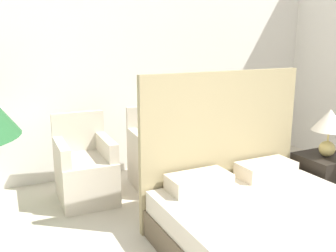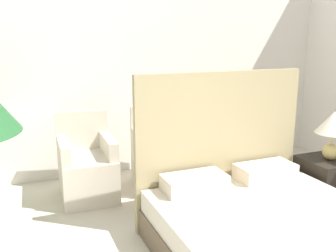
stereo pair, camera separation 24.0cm
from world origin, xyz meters
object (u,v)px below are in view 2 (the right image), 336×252
bed (277,235)px  armchair_near_window_right (160,161)px  armchair_near_window_left (87,171)px  table_lamp (333,126)px  nightstand (326,184)px

bed → armchair_near_window_right: bearing=97.0°
armchair_near_window_left → table_lamp: (2.21, -1.23, 0.58)m
armchair_near_window_left → nightstand: size_ratio=1.71×
bed → nightstand: 1.30m
bed → table_lamp: 1.42m
nightstand → table_lamp: bearing=-111.9°
bed → table_lamp: bed is taller
bed → armchair_near_window_left: size_ratio=2.19×
nightstand → table_lamp: table_lamp is taller
armchair_near_window_right → bed: bearing=-78.0°
bed → nightstand: bearing=30.0°
armchair_near_window_left → table_lamp: 2.60m
armchair_near_window_left → armchair_near_window_right: size_ratio=1.00×
armchair_near_window_left → nightstand: bearing=-26.6°
armchair_near_window_left → armchair_near_window_right: bearing=2.0°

